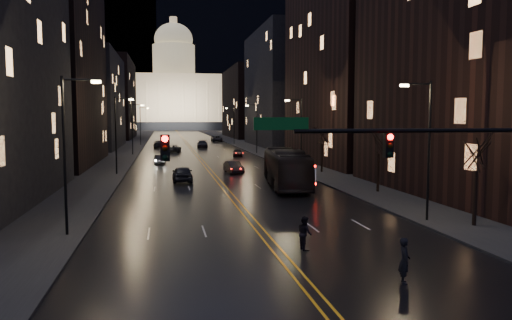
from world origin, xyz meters
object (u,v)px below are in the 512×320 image
oncoming_car_b (160,159)px  pedestrian_a (404,261)px  pedestrian_b (305,233)px  receding_car_a (234,167)px  bus (286,168)px  traffic_signal (442,157)px  oncoming_car_a (183,174)px

oncoming_car_b → pedestrian_a: bearing=103.9°
pedestrian_a → pedestrian_b: bearing=41.0°
receding_car_a → bus: bearing=-82.5°
bus → receding_car_a: (-3.36, 12.67, -1.10)m
oncoming_car_b → pedestrian_b: pedestrian_b is taller
pedestrian_b → traffic_signal: bearing=-145.2°
receding_car_a → oncoming_car_a: bearing=-139.5°
pedestrian_b → oncoming_car_a: bearing=3.5°
oncoming_car_b → pedestrian_a: (10.14, -53.52, 0.27)m
traffic_signal → receding_car_a: (-3.35, 39.77, -4.39)m
oncoming_car_a → oncoming_car_b: size_ratio=1.21×
pedestrian_a → traffic_signal: bearing=-52.9°
bus → oncoming_car_b: size_ratio=3.19×
bus → traffic_signal: bearing=-84.0°
traffic_signal → pedestrian_a: traffic_signal is taller
bus → receding_car_a: 13.15m
oncoming_car_b → receding_car_a: receding_car_a is taller
pedestrian_b → pedestrian_a: bearing=-163.0°
oncoming_car_a → receding_car_a: 9.37m
traffic_signal → bus: bearing=90.0°
oncoming_car_b → receding_car_a: 15.69m
receding_car_a → pedestrian_b: (-1.13, -34.76, 0.15)m
bus → pedestrian_a: bearing=-88.0°
receding_car_a → pedestrian_a: 40.50m
oncoming_car_a → oncoming_car_b: bearing=-83.7°
bus → oncoming_car_a: bearing=155.3°
oncoming_car_a → bus: bearing=148.6°
oncoming_car_b → oncoming_car_a: bearing=100.1°
oncoming_car_b → pedestrian_a: pedestrian_a is taller
pedestrian_a → pedestrian_b: (-2.54, 5.71, -0.08)m
traffic_signal → receding_car_a: bearing=94.8°
pedestrian_a → pedestrian_b: size_ratio=1.09×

